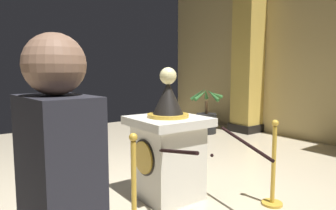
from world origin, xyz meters
TOP-DOWN VIEW (x-y plane):
  - ground_plane at (0.00, 0.00)m, footprint 10.51×10.51m
  - back_wall at (0.00, 4.47)m, footprint 10.51×0.16m
  - pedestal_clock at (0.24, -0.01)m, footprint 0.85×0.85m
  - stanchion_near at (0.82, -0.81)m, footprint 0.24×0.24m
  - stanchion_far at (1.14, 0.87)m, footprint 0.24×0.24m
  - velvet_rope at (0.98, 0.03)m, footprint 1.01×1.03m
  - column_left at (-1.94, 4.10)m, footprint 0.73×0.73m
  - potted_palm_left at (-2.38, 3.08)m, footprint 0.81×0.87m

SIDE VIEW (x-z plane):
  - ground_plane at x=0.00m, z-range 0.00..0.00m
  - stanchion_near at x=0.82m, z-range -0.15..0.86m
  - stanchion_far at x=1.14m, z-range -0.15..0.86m
  - potted_palm_left at x=-2.38m, z-range -0.23..0.95m
  - pedestal_clock at x=0.24m, z-range -0.18..1.43m
  - velvet_rope at x=0.98m, z-range 0.68..0.90m
  - column_left at x=-1.94m, z-range -0.01..3.85m
  - back_wall at x=0.00m, z-range 0.00..4.02m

